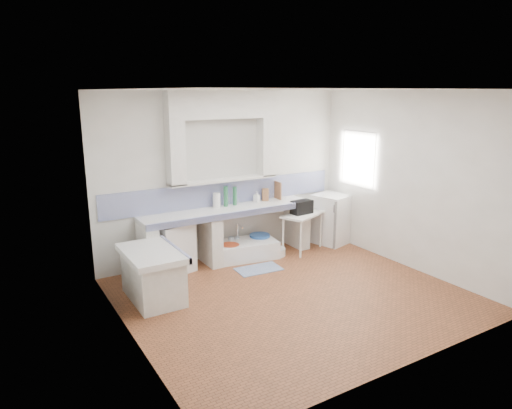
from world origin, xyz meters
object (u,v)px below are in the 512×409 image
stove (172,247)px  fridge (332,219)px  sink (244,250)px  side_table (302,232)px

stove → fridge: size_ratio=0.86×
stove → fridge: bearing=-16.4°
sink → side_table: (1.10, -0.20, 0.21)m
fridge → stove: bearing=160.5°
stove → sink: size_ratio=0.71×
stove → side_table: 2.36m
side_table → fridge: 0.75m
sink → fridge: size_ratio=1.21×
sink → fridge: (1.83, -0.12, 0.33)m
stove → fridge: fridge is taller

